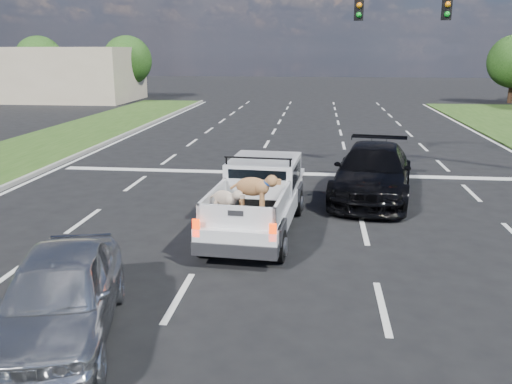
% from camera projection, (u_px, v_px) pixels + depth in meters
% --- Properties ---
extents(ground, '(160.00, 160.00, 0.00)m').
position_uv_depth(ground, '(278.00, 302.00, 9.28)').
color(ground, black).
rests_on(ground, ground).
extents(road_markings, '(17.75, 60.00, 0.01)m').
position_uv_depth(road_markings, '(296.00, 200.00, 15.58)').
color(road_markings, silver).
rests_on(road_markings, ground).
extents(building_left, '(10.00, 8.00, 4.40)m').
position_uv_depth(building_left, '(74.00, 74.00, 45.53)').
color(building_left, '#BFB091').
rests_on(building_left, ground).
extents(tree_far_b, '(4.20, 4.20, 5.40)m').
position_uv_depth(tree_far_b, '(39.00, 60.00, 47.62)').
color(tree_far_b, '#332114').
rests_on(tree_far_b, ground).
extents(tree_far_c, '(4.20, 4.20, 5.40)m').
position_uv_depth(tree_far_c, '(127.00, 61.00, 46.73)').
color(tree_far_c, '#332114').
rests_on(tree_far_c, ground).
extents(pickup_truck, '(2.06, 4.86, 1.78)m').
position_uv_depth(pickup_truck, '(258.00, 197.00, 12.79)').
color(pickup_truck, black).
rests_on(pickup_truck, ground).
extents(silver_sedan, '(2.55, 4.28, 1.36)m').
position_uv_depth(silver_sedan, '(59.00, 295.00, 8.00)').
color(silver_sedan, '#B8BBC0').
rests_on(silver_sedan, ground).
extents(black_coupe, '(2.94, 5.51, 1.52)m').
position_uv_depth(black_coupe, '(373.00, 172.00, 15.71)').
color(black_coupe, black).
rests_on(black_coupe, ground).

